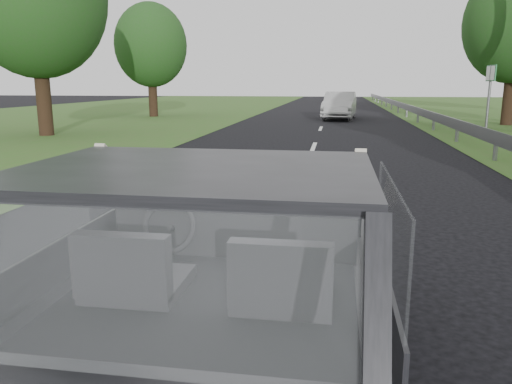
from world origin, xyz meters
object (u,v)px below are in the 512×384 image
(subject_car, at_px, (218,278))
(other_car, at_px, (340,106))
(cat, at_px, (267,194))
(highway_sign, at_px, (489,99))

(subject_car, bearing_deg, other_car, 88.18)
(cat, distance_m, highway_sign, 18.22)
(subject_car, xyz_separation_m, other_car, (0.76, 23.88, -0.02))
(subject_car, bearing_deg, highway_sign, 70.46)
(cat, xyz_separation_m, other_car, (0.57, 23.21, -0.38))
(subject_car, height_order, other_car, subject_car)
(cat, xyz_separation_m, highway_sign, (6.14, 17.16, 0.17))
(cat, height_order, highway_sign, highway_sign)
(subject_car, height_order, highway_sign, highway_sign)
(other_car, height_order, highway_sign, highway_sign)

